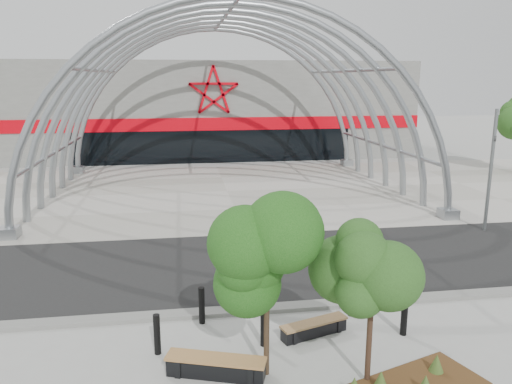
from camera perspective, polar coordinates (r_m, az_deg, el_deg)
name	(u,v)px	position (r m, az deg, el deg)	size (l,w,h in m)	color
ground	(276,306)	(15.36, 2.30, -12.87)	(140.00, 140.00, 0.00)	#9D9D98
road	(258,264)	(18.52, 0.23, -8.18)	(140.00, 7.00, 0.02)	black
forecourt	(227,191)	(29.94, -3.31, 0.07)	(60.00, 17.00, 0.04)	#A19D91
kerb	(278,308)	(15.11, 2.49, -13.07)	(60.00, 0.50, 0.12)	slate
arena_building	(208,107)	(47.17, -5.46, 9.63)	(34.00, 15.24, 8.00)	slate
vault_canopy	(227,191)	(29.94, -3.31, 0.07)	(20.80, 15.80, 20.36)	gray
signal_pole	(491,169)	(24.01, 25.26, 2.44)	(0.22, 0.76, 5.39)	slate
street_tree_0	(267,255)	(10.99, 1.26, -7.25)	(1.77, 1.77, 4.03)	black
street_tree_1	(373,270)	(11.02, 13.23, -8.72)	(1.58, 1.58, 3.74)	black
bench_0	(216,367)	(12.10, -4.61, -19.32)	(2.34, 1.21, 0.48)	black
bench_1	(314,328)	(13.79, 6.64, -15.23)	(1.94, 0.99, 0.40)	black
bollard_0	(202,305)	(14.23, -6.22, -12.76)	(0.17, 0.17, 1.06)	black
bollard_1	(157,334)	(12.98, -11.24, -15.66)	(0.17, 0.17, 1.05)	black
bollard_2	(263,328)	(13.11, 0.86, -15.25)	(0.16, 0.16, 0.99)	black
bollard_3	(352,299)	(14.82, 10.87, -11.95)	(0.16, 0.16, 1.01)	black
bollard_4	(404,316)	(14.13, 16.59, -13.38)	(0.18, 0.18, 1.09)	black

